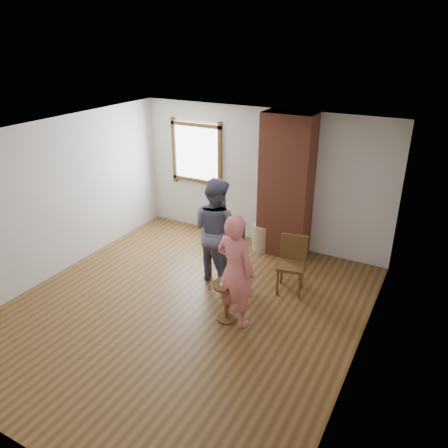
{
  "coord_description": "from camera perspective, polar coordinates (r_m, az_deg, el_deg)",
  "views": [
    {
      "loc": [
        3.15,
        -4.52,
        3.83
      ],
      "look_at": [
        0.26,
        0.8,
        1.15
      ],
      "focal_mm": 35.0,
      "sensor_mm": 36.0,
      "label": 1
    }
  ],
  "objects": [
    {
      "name": "ground",
      "position": [
        6.71,
        -5.32,
        -11.05
      ],
      "size": [
        5.5,
        5.5,
        0.0
      ],
      "primitive_type": "plane",
      "color": "brown",
      "rests_on": "ground"
    },
    {
      "name": "room_shell",
      "position": [
        6.38,
        -3.36,
        5.35
      ],
      "size": [
        5.04,
        5.52,
        2.62
      ],
      "color": "silver",
      "rests_on": "ground"
    },
    {
      "name": "brick_chimney",
      "position": [
        7.89,
        8.1,
        4.92
      ],
      "size": [
        0.9,
        0.5,
        2.6
      ],
      "primitive_type": "cube",
      "color": "#A4513A",
      "rests_on": "ground"
    },
    {
      "name": "stoneware_crock",
      "position": [
        8.32,
        5.05,
        -1.67
      ],
      "size": [
        0.48,
        0.48,
        0.51
      ],
      "primitive_type": "cylinder",
      "rotation": [
        0.0,
        0.0,
        -0.24
      ],
      "color": "tan",
      "rests_on": "ground"
    },
    {
      "name": "dark_pot",
      "position": [
        8.53,
        1.36,
        -2.28
      ],
      "size": [
        0.19,
        0.19,
        0.14
      ],
      "primitive_type": "cylinder",
      "rotation": [
        0.0,
        0.0,
        0.42
      ],
      "color": "black",
      "rests_on": "ground"
    },
    {
      "name": "dining_chair_left",
      "position": [
        7.31,
        0.68,
        -2.9
      ],
      "size": [
        0.57,
        0.57,
        0.96
      ],
      "rotation": [
        0.0,
        0.0,
        -0.33
      ],
      "color": "brown",
      "rests_on": "ground"
    },
    {
      "name": "dining_chair_right",
      "position": [
        7.01,
        8.88,
        -4.73
      ],
      "size": [
        0.5,
        0.5,
        0.91
      ],
      "rotation": [
        0.0,
        0.0,
        0.19
      ],
      "color": "brown",
      "rests_on": "ground"
    },
    {
      "name": "side_table",
      "position": [
        6.26,
        0.33,
        -9.34
      ],
      "size": [
        0.4,
        0.4,
        0.6
      ],
      "color": "brown",
      "rests_on": "ground"
    },
    {
      "name": "cake_plate",
      "position": [
        6.15,
        0.34,
        -7.77
      ],
      "size": [
        0.18,
        0.18,
        0.01
      ],
      "primitive_type": "cylinder",
      "color": "white",
      "rests_on": "side_table"
    },
    {
      "name": "cake_slice",
      "position": [
        6.13,
        0.42,
        -7.53
      ],
      "size": [
        0.08,
        0.07,
        0.06
      ],
      "primitive_type": "cube",
      "color": "silver",
      "rests_on": "cake_plate"
    },
    {
      "name": "man",
      "position": [
        7.06,
        -1.04,
        -0.81
      ],
      "size": [
        0.98,
        0.84,
        1.76
      ],
      "primitive_type": "imported",
      "rotation": [
        0.0,
        0.0,
        2.91
      ],
      "color": "#131635",
      "rests_on": "ground"
    },
    {
      "name": "person_pink",
      "position": [
        5.99,
        1.49,
        -6.16
      ],
      "size": [
        0.67,
        0.49,
        1.67
      ],
      "primitive_type": "imported",
      "rotation": [
        0.0,
        0.0,
        2.97
      ],
      "color": "#E87476",
      "rests_on": "ground"
    }
  ]
}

